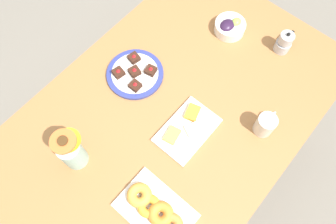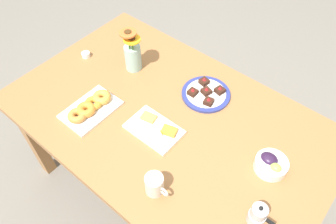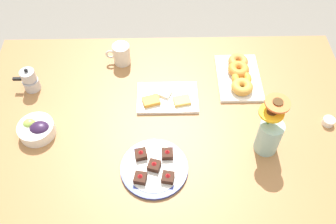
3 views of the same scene
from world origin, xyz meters
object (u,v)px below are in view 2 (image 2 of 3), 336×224
at_px(cheese_platter, 155,129).
at_px(moka_pot, 258,215).
at_px(grape_bowl, 271,164).
at_px(croissant_platter, 90,107).
at_px(coffee_mug, 155,184).
at_px(dessert_plate, 206,94).
at_px(dining_table, 168,128).
at_px(flower_vase, 133,55).
at_px(jam_cup_honey, 86,55).

height_order(cheese_platter, moka_pot, moka_pot).
xyz_separation_m(grape_bowl, croissant_platter, (-0.85, -0.28, -0.01)).
bearing_deg(moka_pot, coffee_mug, -157.92).
xyz_separation_m(dessert_plate, moka_pot, (0.54, -0.42, 0.04)).
xyz_separation_m(dining_table, cheese_platter, (0.00, -0.10, 0.10)).
bearing_deg(cheese_platter, croissant_platter, -160.73).
bearing_deg(flower_vase, grape_bowl, -5.29).
bearing_deg(croissant_platter, moka_pot, 2.29).
relative_size(coffee_mug, grape_bowl, 0.79).
bearing_deg(coffee_mug, dining_table, 121.95).
distance_m(flower_vase, moka_pot, 1.02).
bearing_deg(coffee_mug, moka_pot, 22.08).
bearing_deg(moka_pot, flower_vase, 161.29).
bearing_deg(grape_bowl, coffee_mug, -128.02).
bearing_deg(grape_bowl, jam_cup_honey, -178.74).
bearing_deg(grape_bowl, moka_pot, -73.70).
relative_size(dining_table, grape_bowl, 11.15).
relative_size(cheese_platter, flower_vase, 1.00).
distance_m(grape_bowl, dessert_plate, 0.50).
distance_m(dining_table, cheese_platter, 0.14).
relative_size(dining_table, jam_cup_honey, 33.33).
xyz_separation_m(dining_table, croissant_platter, (-0.32, -0.21, 0.11)).
height_order(coffee_mug, jam_cup_honey, coffee_mug).
relative_size(flower_vase, moka_pot, 2.18).
bearing_deg(dessert_plate, flower_vase, -168.18).
bearing_deg(dining_table, flower_vase, 158.14).
distance_m(dining_table, coffee_mug, 0.42).
bearing_deg(grape_bowl, cheese_platter, -162.13).
height_order(dining_table, moka_pot, moka_pot).
distance_m(dining_table, jam_cup_honey, 0.66).
height_order(coffee_mug, cheese_platter, coffee_mug).
height_order(grape_bowl, flower_vase, flower_vase).
distance_m(dining_table, moka_pot, 0.63).
xyz_separation_m(coffee_mug, flower_vase, (-0.58, 0.48, 0.04)).
bearing_deg(cheese_platter, flower_vase, 146.42).
height_order(dining_table, croissant_platter, croissant_platter).
bearing_deg(cheese_platter, moka_pot, -7.47).
xyz_separation_m(dining_table, grape_bowl, (0.52, 0.07, 0.12)).
xyz_separation_m(coffee_mug, cheese_platter, (-0.21, 0.23, -0.04)).
bearing_deg(dining_table, dessert_plate, 76.85).
relative_size(grape_bowl, cheese_platter, 0.55).
height_order(dessert_plate, flower_vase, flower_vase).
distance_m(cheese_platter, jam_cup_honey, 0.67).
distance_m(dining_table, dessert_plate, 0.27).
height_order(grape_bowl, moka_pot, moka_pot).
bearing_deg(cheese_platter, grape_bowl, 17.87).
xyz_separation_m(dining_table, moka_pot, (0.59, -0.18, 0.13)).
bearing_deg(dining_table, croissant_platter, -146.51).
height_order(dining_table, dessert_plate, dessert_plate).
relative_size(coffee_mug, flower_vase, 0.43).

